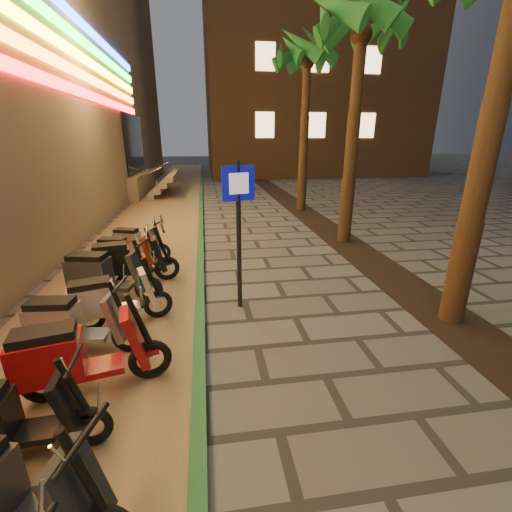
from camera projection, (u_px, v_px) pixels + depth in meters
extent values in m
plane|color=#474442|center=(280.00, 432.00, 3.84)|extent=(120.00, 120.00, 0.00)
cube|color=#8C7251|center=(155.00, 225.00, 12.81)|extent=(3.40, 60.00, 0.01)
cube|color=#235E30|center=(201.00, 223.00, 13.04)|extent=(0.18, 60.00, 0.10)
cube|color=black|center=(373.00, 263.00, 9.01)|extent=(1.20, 40.00, 0.02)
cube|color=black|center=(134.00, 144.00, 19.11)|extent=(0.08, 5.00, 3.00)
cube|color=gray|center=(102.00, 184.00, 19.54)|extent=(5.00, 6.00, 1.20)
cube|color=#FF1414|center=(22.00, 70.00, 7.34)|extent=(0.06, 26.00, 0.28)
cube|color=orange|center=(16.00, 40.00, 7.16)|extent=(0.06, 26.00, 0.28)
cube|color=yellow|center=(10.00, 9.00, 6.98)|extent=(0.06, 26.00, 0.28)
cube|color=gray|center=(156.00, 191.00, 20.11)|extent=(0.35, 5.00, 0.30)
cube|color=gray|center=(162.00, 186.00, 20.06)|extent=(0.35, 5.00, 0.30)
cube|color=gray|center=(168.00, 180.00, 20.01)|extent=(0.35, 5.00, 0.30)
cube|color=gray|center=(173.00, 175.00, 19.96)|extent=(0.35, 5.00, 0.30)
cylinder|color=silver|center=(142.00, 175.00, 17.82)|extent=(2.09, 0.06, 0.81)
cylinder|color=silver|center=(152.00, 169.00, 21.56)|extent=(2.09, 0.06, 0.81)
cube|color=brown|center=(305.00, 28.00, 30.88)|extent=(18.00, 16.00, 25.00)
cube|color=#FEC38C|center=(265.00, 125.00, 25.47)|extent=(1.40, 0.06, 1.80)
cube|color=#FEC38C|center=(317.00, 125.00, 26.03)|extent=(1.40, 0.06, 1.80)
cube|color=#FEC38C|center=(366.00, 125.00, 26.60)|extent=(1.40, 0.06, 1.80)
cube|color=#FEC38C|center=(265.00, 56.00, 23.99)|extent=(1.40, 0.06, 1.80)
cube|color=#FEC38C|center=(320.00, 58.00, 24.56)|extent=(1.40, 0.06, 1.80)
cube|color=#FEC38C|center=(372.00, 60.00, 25.12)|extent=(1.40, 0.06, 1.80)
cylinder|color=#472D19|center=(483.00, 165.00, 5.32)|extent=(0.40, 0.40, 5.45)
cylinder|color=#472D19|center=(352.00, 148.00, 9.94)|extent=(0.40, 0.40, 5.70)
sphere|color=#472D19|center=(362.00, 34.00, 9.01)|extent=(0.56, 0.56, 0.56)
cone|color=#19501A|center=(395.00, 16.00, 8.98)|extent=(0.60, 1.93, 1.52)
cone|color=#19501A|center=(377.00, 22.00, 9.49)|extent=(1.70, 1.86, 1.52)
cone|color=#19501A|center=(355.00, 25.00, 9.70)|extent=(2.00, 0.93, 1.52)
cone|color=#19501A|center=(336.00, 23.00, 9.51)|extent=(1.97, 1.48, 1.52)
cone|color=#19501A|center=(329.00, 16.00, 9.03)|extent=(1.22, 2.02, 1.52)
cone|color=#19501A|center=(337.00, 8.00, 8.46)|extent=(1.22, 2.02, 1.52)
cone|color=#19501A|center=(360.00, 2.00, 8.08)|extent=(1.97, 1.48, 1.52)
cone|color=#19501A|center=(386.00, 2.00, 8.07)|extent=(2.00, 0.93, 1.52)
cone|color=#19501A|center=(400.00, 8.00, 8.42)|extent=(1.70, 1.86, 1.52)
cylinder|color=#472D19|center=(304.00, 141.00, 14.57)|extent=(0.40, 0.40, 5.95)
sphere|color=#472D19|center=(307.00, 62.00, 13.60)|extent=(0.56, 0.56, 0.56)
cone|color=#19501A|center=(329.00, 50.00, 13.57)|extent=(0.60, 1.93, 1.52)
cone|color=#19501A|center=(320.00, 53.00, 14.07)|extent=(1.70, 1.86, 1.52)
cone|color=#19501A|center=(305.00, 55.00, 14.28)|extent=(2.00, 0.93, 1.52)
cone|color=#19501A|center=(292.00, 53.00, 14.10)|extent=(1.97, 1.48, 1.52)
cone|color=#19501A|center=(285.00, 50.00, 13.61)|extent=(1.22, 2.02, 1.52)
cone|color=#19501A|center=(289.00, 47.00, 13.05)|extent=(1.22, 2.02, 1.52)
cone|color=#19501A|center=(302.00, 44.00, 12.67)|extent=(1.97, 1.48, 1.52)
cone|color=#19501A|center=(319.00, 44.00, 12.65)|extent=(2.00, 0.93, 1.52)
cone|color=#19501A|center=(329.00, 46.00, 13.01)|extent=(1.70, 1.86, 1.52)
cylinder|color=black|center=(239.00, 238.00, 6.26)|extent=(0.09, 0.09, 2.77)
cube|color=#0B0E93|center=(238.00, 183.00, 5.91)|extent=(0.59, 0.21, 0.61)
cube|color=white|center=(239.00, 184.00, 5.89)|extent=(0.35, 0.12, 0.35)
cube|color=#25262A|center=(79.00, 495.00, 2.51)|extent=(0.38, 0.49, 0.76)
cylinder|color=black|center=(84.00, 474.00, 2.44)|extent=(0.30, 0.14, 0.80)
cylinder|color=black|center=(83.00, 438.00, 2.32)|extent=(0.20, 0.62, 0.05)
torus|color=black|center=(89.00, 426.00, 3.60)|extent=(0.50, 0.12, 0.50)
cylinder|color=silver|center=(89.00, 426.00, 3.60)|extent=(0.14, 0.10, 0.13)
cube|color=black|center=(31.00, 432.00, 3.49)|extent=(0.54, 0.35, 0.08)
cube|color=black|center=(70.00, 404.00, 3.47)|extent=(0.27, 0.40, 0.67)
cylinder|color=black|center=(74.00, 387.00, 3.42)|extent=(0.27, 0.08, 0.71)
cylinder|color=black|center=(73.00, 361.00, 3.33)|extent=(0.07, 0.56, 0.04)
cube|color=black|center=(87.00, 418.00, 3.57)|extent=(0.22, 0.14, 0.06)
torus|color=black|center=(45.00, 382.00, 4.20)|extent=(0.59, 0.24, 0.58)
cylinder|color=silver|center=(45.00, 382.00, 4.20)|extent=(0.18, 0.14, 0.16)
torus|color=black|center=(150.00, 359.00, 4.63)|extent=(0.59, 0.24, 0.58)
cylinder|color=silver|center=(150.00, 359.00, 4.63)|extent=(0.18, 0.14, 0.16)
cube|color=maroon|center=(99.00, 367.00, 4.39)|extent=(0.68, 0.50, 0.09)
cube|color=maroon|center=(48.00, 358.00, 4.12)|extent=(0.85, 0.59, 0.56)
cube|color=black|center=(43.00, 335.00, 4.02)|extent=(0.75, 0.50, 0.13)
cube|color=maroon|center=(135.00, 337.00, 4.45)|extent=(0.39, 0.50, 0.78)
cylinder|color=black|center=(139.00, 321.00, 4.40)|extent=(0.31, 0.14, 0.82)
cylinder|color=black|center=(141.00, 296.00, 4.31)|extent=(0.19, 0.64, 0.05)
cube|color=maroon|center=(149.00, 351.00, 4.58)|extent=(0.27, 0.21, 0.07)
torus|color=black|center=(52.00, 339.00, 5.15)|extent=(0.53, 0.15, 0.52)
cylinder|color=silver|center=(52.00, 339.00, 5.15)|extent=(0.15, 0.11, 0.14)
torus|color=black|center=(129.00, 337.00, 5.20)|extent=(0.53, 0.15, 0.52)
cylinder|color=silver|center=(129.00, 337.00, 5.20)|extent=(0.15, 0.11, 0.14)
cube|color=#98979E|center=(90.00, 335.00, 5.16)|extent=(0.59, 0.40, 0.08)
cube|color=#98979E|center=(54.00, 322.00, 5.05)|extent=(0.74, 0.45, 0.50)
cube|color=black|center=(50.00, 304.00, 4.96)|extent=(0.66, 0.38, 0.12)
cube|color=#98979E|center=(116.00, 317.00, 5.08)|extent=(0.31, 0.43, 0.71)
cylinder|color=black|center=(119.00, 305.00, 5.02)|extent=(0.28, 0.10, 0.75)
cylinder|color=black|center=(120.00, 285.00, 4.91)|extent=(0.10, 0.59, 0.04)
cube|color=#98979E|center=(128.00, 330.00, 5.16)|extent=(0.24, 0.16, 0.06)
torus|color=black|center=(90.00, 317.00, 5.76)|extent=(0.53, 0.25, 0.53)
cylinder|color=silver|center=(90.00, 317.00, 5.76)|extent=(0.17, 0.14, 0.14)
torus|color=black|center=(158.00, 304.00, 6.22)|extent=(0.53, 0.25, 0.53)
cylinder|color=silver|center=(158.00, 304.00, 6.22)|extent=(0.17, 0.14, 0.14)
cube|color=silver|center=(124.00, 309.00, 5.97)|extent=(0.63, 0.49, 0.08)
cube|color=silver|center=(92.00, 301.00, 5.69)|extent=(0.79, 0.57, 0.51)
cube|color=black|center=(89.00, 285.00, 5.60)|extent=(0.70, 0.49, 0.12)
cube|color=silver|center=(148.00, 288.00, 6.05)|extent=(0.38, 0.47, 0.71)
cylinder|color=black|center=(151.00, 277.00, 6.01)|extent=(0.29, 0.15, 0.75)
cylinder|color=black|center=(152.00, 259.00, 5.92)|extent=(0.21, 0.58, 0.04)
cube|color=silver|center=(158.00, 298.00, 6.18)|extent=(0.25, 0.20, 0.06)
torus|color=black|center=(88.00, 287.00, 6.84)|extent=(0.59, 0.23, 0.58)
cylinder|color=silver|center=(88.00, 287.00, 6.84)|extent=(0.18, 0.14, 0.16)
torus|color=black|center=(149.00, 289.00, 6.77)|extent=(0.59, 0.23, 0.58)
cylinder|color=silver|center=(149.00, 289.00, 6.77)|extent=(0.18, 0.14, 0.16)
cube|color=#282B2D|center=(117.00, 286.00, 6.79)|extent=(0.68, 0.50, 0.09)
cube|color=#282B2D|center=(89.00, 273.00, 6.73)|extent=(0.85, 0.58, 0.56)
cube|color=black|center=(87.00, 257.00, 6.62)|extent=(0.75, 0.49, 0.13)
cube|color=#282B2D|center=(139.00, 271.00, 6.66)|extent=(0.38, 0.50, 0.78)
cylinder|color=black|center=(142.00, 260.00, 6.58)|extent=(0.32, 0.14, 0.83)
cylinder|color=black|center=(142.00, 243.00, 6.46)|extent=(0.18, 0.64, 0.05)
cube|color=#282B2D|center=(148.00, 283.00, 6.73)|extent=(0.27, 0.20, 0.07)
torus|color=black|center=(109.00, 275.00, 7.46)|extent=(0.58, 0.22, 0.57)
cylinder|color=silver|center=(109.00, 275.00, 7.46)|extent=(0.17, 0.14, 0.15)
torus|color=black|center=(167.00, 268.00, 7.86)|extent=(0.58, 0.22, 0.57)
cylinder|color=silver|center=(167.00, 268.00, 7.86)|extent=(0.17, 0.14, 0.15)
cube|color=black|center=(138.00, 270.00, 7.64)|extent=(0.67, 0.49, 0.09)
cube|color=black|center=(112.00, 261.00, 7.39)|extent=(0.84, 0.56, 0.55)
cube|color=black|center=(110.00, 247.00, 7.28)|extent=(0.74, 0.48, 0.13)
cube|color=black|center=(159.00, 254.00, 7.69)|extent=(0.37, 0.49, 0.77)
cylinder|color=black|center=(161.00, 244.00, 7.64)|extent=(0.31, 0.13, 0.81)
cylinder|color=black|center=(162.00, 228.00, 7.54)|extent=(0.17, 0.63, 0.05)
cube|color=black|center=(167.00, 263.00, 7.82)|extent=(0.27, 0.20, 0.07)
torus|color=black|center=(112.00, 262.00, 8.36)|extent=(0.50, 0.18, 0.50)
cylinder|color=silver|center=(112.00, 262.00, 8.36)|extent=(0.15, 0.12, 0.13)
torus|color=black|center=(155.00, 262.00, 8.33)|extent=(0.50, 0.18, 0.50)
cylinder|color=silver|center=(155.00, 262.00, 8.33)|extent=(0.15, 0.12, 0.13)
cube|color=maroon|center=(133.00, 261.00, 8.33)|extent=(0.57, 0.41, 0.08)
cube|color=maroon|center=(114.00, 251.00, 8.27)|extent=(0.72, 0.47, 0.48)
cube|color=black|center=(112.00, 240.00, 8.17)|extent=(0.63, 0.40, 0.11)
cube|color=maroon|center=(149.00, 250.00, 8.23)|extent=(0.32, 0.42, 0.67)
cylinder|color=black|center=(151.00, 242.00, 8.17)|extent=(0.27, 0.11, 0.71)
cylinder|color=black|center=(151.00, 230.00, 8.06)|extent=(0.14, 0.55, 0.04)
cube|color=maroon|center=(155.00, 258.00, 8.30)|extent=(0.23, 0.17, 0.06)
torus|color=black|center=(126.00, 250.00, 9.28)|extent=(0.49, 0.23, 0.48)
cylinder|color=silver|center=(126.00, 250.00, 9.28)|extent=(0.15, 0.13, 0.13)
torus|color=black|center=(162.00, 252.00, 9.12)|extent=(0.49, 0.23, 0.48)
cylinder|color=silver|center=(162.00, 252.00, 9.12)|extent=(0.15, 0.13, 0.13)
cube|color=#A3A3AB|center=(143.00, 249.00, 9.19)|extent=(0.58, 0.46, 0.07)
cube|color=#A3A3AB|center=(127.00, 240.00, 9.18)|extent=(0.73, 0.53, 0.46)
cube|color=black|center=(126.00, 231.00, 9.09)|extent=(0.64, 0.46, 0.11)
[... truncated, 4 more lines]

